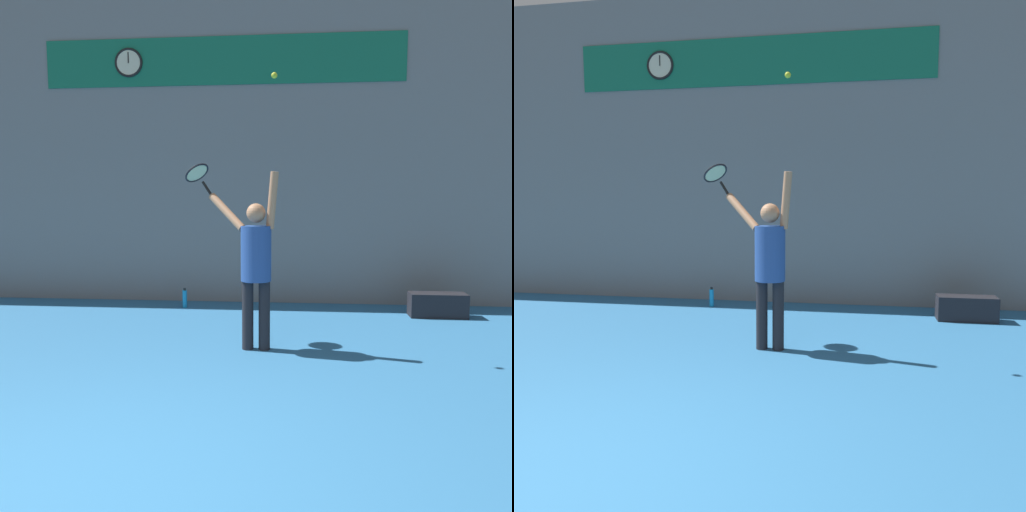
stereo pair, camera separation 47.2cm
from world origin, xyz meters
TOP-DOWN VIEW (x-y plane):
  - back_wall at (0.00, 5.80)m, footprint 18.00×0.10m
  - sponsor_banner at (0.00, 5.74)m, footprint 5.77×0.02m
  - scoreboard_clock at (-1.51, 5.72)m, footprint 0.46×0.04m
  - tennis_player at (0.79, 3.13)m, footprint 0.87×0.55m
  - tennis_racket at (0.05, 3.57)m, footprint 0.42×0.40m
  - tennis_ball at (0.99, 3.08)m, footprint 0.06×0.06m
  - water_bottle at (-0.53, 5.22)m, footprint 0.07×0.07m
  - equipment_bag at (3.28, 4.95)m, footprint 0.80×0.32m

SIDE VIEW (x-z plane):
  - water_bottle at x=-0.53m, z-range -0.01..0.30m
  - equipment_bag at x=3.28m, z-range 0.00..0.35m
  - tennis_player at x=0.79m, z-range 0.02..2.02m
  - tennis_racket at x=0.05m, z-range 1.80..2.20m
  - back_wall at x=0.00m, z-range 0.00..5.00m
  - tennis_ball at x=0.99m, z-range 2.97..3.04m
  - sponsor_banner at x=0.00m, z-range 3.52..4.27m
  - scoreboard_clock at x=-1.51m, z-range 3.66..4.12m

